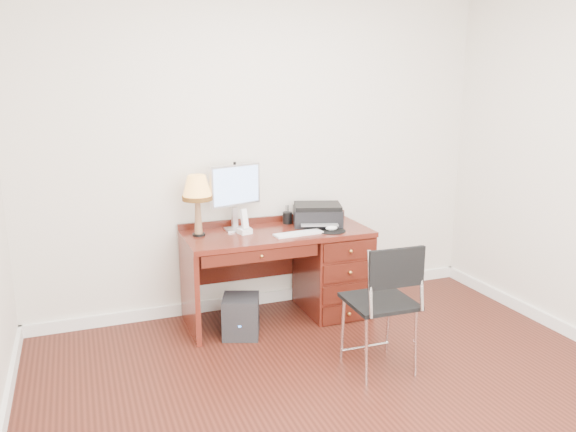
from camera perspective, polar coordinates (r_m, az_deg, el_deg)
name	(u,v)px	position (r m, az deg, el deg)	size (l,w,h in m)	color
ground	(355,404)	(3.66, 6.79, -18.43)	(4.00, 4.00, 0.00)	black
room_shell	(314,352)	(4.13, 2.65, -13.60)	(4.00, 4.00, 4.00)	silver
desk	(313,266)	(4.76, 2.55, -5.09)	(1.50, 0.67, 0.75)	#581B12
monitor	(236,189)	(4.55, -5.27, 2.77)	(0.45, 0.22, 0.53)	silver
keyboard	(298,234)	(4.44, 1.05, -1.80)	(0.40, 0.11, 0.02)	white
mouse_pad	(332,230)	(4.55, 4.44, -1.38)	(0.23, 0.23, 0.05)	black
printer	(317,215)	(4.73, 3.01, 0.15)	(0.48, 0.42, 0.18)	black
leg_lamp	(197,191)	(4.39, -9.22, 2.47)	(0.24, 0.24, 0.48)	black
phone	(244,226)	(4.47, -4.44, -1.06)	(0.11, 0.11, 0.20)	white
pen_cup	(287,218)	(4.77, -0.06, -0.19)	(0.08, 0.08, 0.10)	black
chair	(385,295)	(3.79, 9.85, -7.93)	(0.44, 0.45, 0.91)	black
equipment_box	(241,316)	(4.43, -4.81, -10.11)	(0.27, 0.27, 0.32)	black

